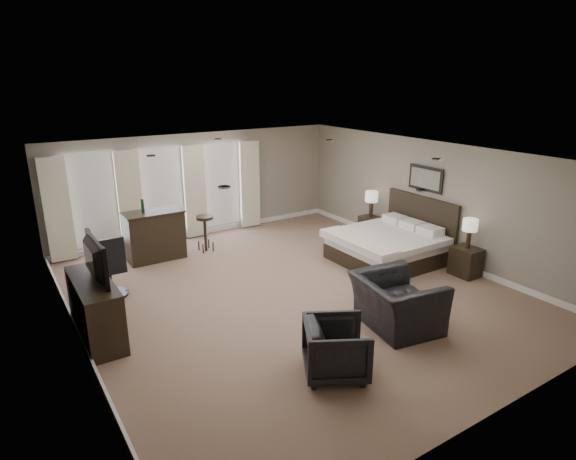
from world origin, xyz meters
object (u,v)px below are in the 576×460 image
lamp_near (469,234)px  lamp_far (371,204)px  nightstand_near (466,262)px  bar_counter (155,235)px  bar_stool_left (133,240)px  armchair_far (336,346)px  desk_chair (108,266)px  bar_stool_right (205,234)px  armchair_near (397,295)px  dresser (95,309)px  tv (91,276)px  bed (385,233)px  nightstand_far (370,227)px

lamp_near → lamp_far: lamp_near is taller
nightstand_near → bar_counter: 6.69m
nightstand_near → bar_stool_left: 7.24m
bar_stool_left → lamp_far: bearing=-19.1°
lamp_near → nightstand_near: bearing=0.0°
armchair_far → desk_chair: size_ratio=0.71×
lamp_far → bar_stool_right: size_ratio=0.77×
bar_stool_left → armchair_near: bearing=-64.2°
nightstand_near → bar_counter: bar_counter is taller
dresser → bar_counter: (1.87, 2.83, 0.08)m
dresser → lamp_far: bearing=11.1°
dresser → desk_chair: 1.50m
nightstand_near → lamp_near: bearing=0.0°
armchair_near → bar_stool_left: size_ratio=1.70×
lamp_far → bar_stool_right: lamp_far is taller
nightstand_near → desk_chair: size_ratio=0.49×
lamp_far → tv: size_ratio=0.56×
bar_stool_left → desk_chair: size_ratio=0.64×
bed → desk_chair: bed is taller
bar_stool_left → tv: bearing=-114.6°
dresser → armchair_near: size_ratio=1.26×
nightstand_far → tv: size_ratio=0.47×
armchair_near → dresser: bearing=70.8°
lamp_far → armchair_near: lamp_far is taller
armchair_near → bar_stool_left: (-2.69, 5.55, -0.19)m
bar_stool_right → dresser: bearing=-138.1°
tv → bar_stool_right: size_ratio=1.37×
lamp_far → dresser: bearing=-168.9°
dresser → bar_stool_right: 4.05m
lamp_near → bed: bearing=121.5°
bed → bar_counter: bed is taller
lamp_far → desk_chair: 6.40m
nightstand_near → tv: 7.13m
armchair_far → tv: bearing=70.9°
nightstand_far → desk_chair: bearing=179.6°
lamp_far → armchair_near: size_ratio=0.50×
bar_stool_right → bar_counter: bearing=173.8°
dresser → bar_counter: size_ratio=1.30×
armchair_near → bar_counter: armchair_near is taller
dresser → bar_stool_left: size_ratio=2.15×
lamp_far → bed: bearing=-121.5°
bed → lamp_far: bearing=58.5°
bed → dresser: bed is taller
desk_chair → nightstand_near: bearing=155.1°
lamp_far → bar_stool_left: bearing=160.9°
bed → nightstand_far: size_ratio=3.88×
lamp_far → armchair_far: 6.07m
nightstand_far → armchair_far: bearing=-136.4°
lamp_near → desk_chair: bearing=155.3°
dresser → bar_stool_right: dresser is taller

